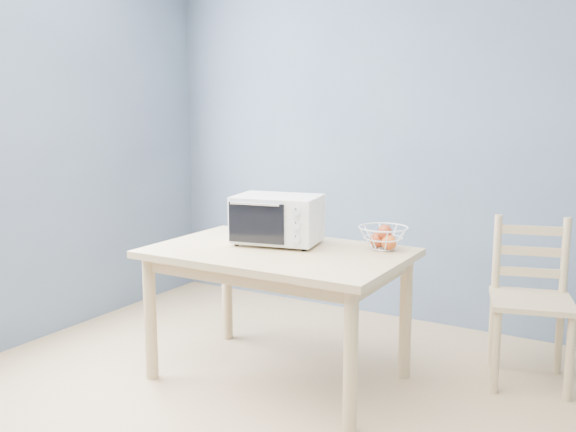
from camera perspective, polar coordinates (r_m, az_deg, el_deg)
The scene contains 5 objects.
room at distance 2.59m, azimuth -5.54°, elevation 4.48°, with size 4.01×4.51×2.61m.
dining_table at distance 3.59m, azimuth -0.89°, elevation -4.59°, with size 1.40×0.90×0.75m.
toaster_oven at distance 3.69m, azimuth -1.25°, elevation -0.22°, with size 0.54×0.43×0.28m.
fruit_basket at distance 3.60m, azimuth 8.54°, elevation -1.84°, with size 0.33×0.33×0.14m.
dining_chair at distance 3.85m, azimuth 20.74°, elevation -7.21°, with size 0.53×0.53×0.92m.
Camera 1 is at (1.51, -2.09, 1.53)m, focal length 40.00 mm.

